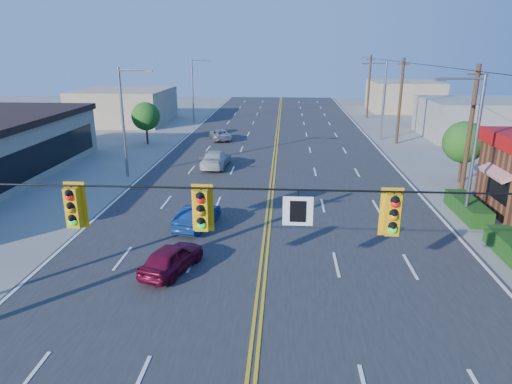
# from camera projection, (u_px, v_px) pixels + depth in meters

# --- Properties ---
(road) EXTENTS (20.00, 120.00, 0.06)m
(road) POSITION_uv_depth(u_px,v_px,m) (272.00, 186.00, 31.99)
(road) COLOR #2D2D30
(road) RESTS_ON ground
(signal_span) EXTENTS (24.32, 0.34, 9.00)m
(signal_span) POSITION_uv_depth(u_px,v_px,m) (245.00, 231.00, 11.51)
(signal_span) COLOR #47301E
(signal_span) RESTS_ON ground
(streetlight_se) EXTENTS (2.55, 0.25, 8.00)m
(streetlight_se) POSITION_uv_depth(u_px,v_px,m) (472.00, 142.00, 24.27)
(streetlight_se) COLOR gray
(streetlight_se) RESTS_ON ground
(streetlight_ne) EXTENTS (2.55, 0.25, 8.00)m
(streetlight_ne) POSITION_uv_depth(u_px,v_px,m) (382.00, 96.00, 47.10)
(streetlight_ne) COLOR gray
(streetlight_ne) RESTS_ON ground
(streetlight_sw) EXTENTS (2.55, 0.25, 8.00)m
(streetlight_sw) POSITION_uv_depth(u_px,v_px,m) (125.00, 117.00, 33.20)
(streetlight_sw) COLOR gray
(streetlight_sw) RESTS_ON ground
(streetlight_nw) EXTENTS (2.55, 0.25, 8.00)m
(streetlight_nw) POSITION_uv_depth(u_px,v_px,m) (194.00, 87.00, 57.93)
(streetlight_nw) COLOR gray
(streetlight_nw) RESTS_ON ground
(utility_pole_near) EXTENTS (0.28, 0.28, 8.40)m
(utility_pole_near) POSITION_uv_depth(u_px,v_px,m) (469.00, 134.00, 28.09)
(utility_pole_near) COLOR #47301E
(utility_pole_near) RESTS_ON ground
(utility_pole_mid) EXTENTS (0.28, 0.28, 8.40)m
(utility_pole_mid) POSITION_uv_depth(u_px,v_px,m) (400.00, 102.00, 45.21)
(utility_pole_mid) COLOR #47301E
(utility_pole_mid) RESTS_ON ground
(utility_pole_far) EXTENTS (0.28, 0.28, 8.40)m
(utility_pole_far) POSITION_uv_depth(u_px,v_px,m) (369.00, 87.00, 62.33)
(utility_pole_far) COLOR #47301E
(utility_pole_far) RESTS_ON ground
(tree_kfc_rear) EXTENTS (2.94, 2.94, 4.41)m
(tree_kfc_rear) POSITION_uv_depth(u_px,v_px,m) (464.00, 142.00, 32.19)
(tree_kfc_rear) COLOR #47301E
(tree_kfc_rear) RESTS_ON ground
(tree_west) EXTENTS (2.80, 2.80, 4.20)m
(tree_west) POSITION_uv_depth(u_px,v_px,m) (146.00, 116.00, 45.27)
(tree_west) COLOR #47301E
(tree_west) RESTS_ON ground
(bld_east_mid) EXTENTS (12.00, 10.00, 4.00)m
(bld_east_mid) POSITION_uv_depth(u_px,v_px,m) (482.00, 119.00, 49.08)
(bld_east_mid) COLOR gray
(bld_east_mid) RESTS_ON ground
(bld_west_far) EXTENTS (11.00, 12.00, 4.20)m
(bld_west_far) POSITION_uv_depth(u_px,v_px,m) (125.00, 106.00, 59.22)
(bld_west_far) COLOR tan
(bld_west_far) RESTS_ON ground
(bld_east_far) EXTENTS (10.00, 10.00, 4.40)m
(bld_east_far) POSITION_uv_depth(u_px,v_px,m) (404.00, 96.00, 70.13)
(bld_east_far) COLOR tan
(bld_east_far) RESTS_ON ground
(car_magenta) EXTENTS (2.50, 3.87, 1.22)m
(car_magenta) POSITION_uv_depth(u_px,v_px,m) (172.00, 259.00, 19.64)
(car_magenta) COLOR maroon
(car_magenta) RESTS_ON ground
(car_blue) EXTENTS (2.12, 3.91, 1.22)m
(car_blue) POSITION_uv_depth(u_px,v_px,m) (197.00, 217.00, 24.47)
(car_blue) COLOR navy
(car_blue) RESTS_ON ground
(car_white) EXTENTS (2.09, 4.76, 1.36)m
(car_white) POSITION_uv_depth(u_px,v_px,m) (216.00, 160.00, 36.80)
(car_white) COLOR silver
(car_white) RESTS_ON ground
(car_silver) EXTENTS (2.95, 4.42, 1.13)m
(car_silver) POSITION_uv_depth(u_px,v_px,m) (220.00, 135.00, 47.77)
(car_silver) COLOR #B5B6BB
(car_silver) RESTS_ON ground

